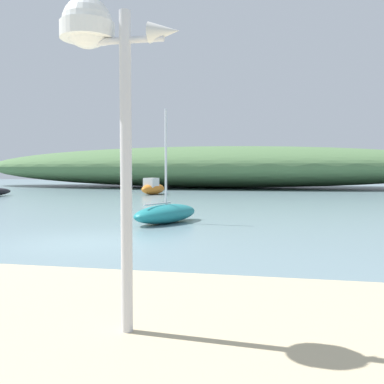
% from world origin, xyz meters
% --- Properties ---
extents(ground_plane, '(120.00, 120.00, 0.00)m').
position_xyz_m(ground_plane, '(0.00, 0.00, 0.00)').
color(ground_plane, gray).
extents(distant_hill, '(49.86, 14.15, 4.11)m').
position_xyz_m(distant_hill, '(-2.14, 33.93, 2.05)').
color(distant_hill, '#517547').
rests_on(distant_hill, ground).
extents(mast_structure, '(1.24, 0.56, 3.43)m').
position_xyz_m(mast_structure, '(3.10, -6.15, 3.06)').
color(mast_structure, silver).
rests_on(mast_structure, beach_sand).
extents(sailboat_far_left, '(2.25, 3.37, 3.94)m').
position_xyz_m(sailboat_far_left, '(0.94, 4.39, 0.34)').
color(sailboat_far_left, teal).
rests_on(sailboat_far_left, ground).
extents(motorboat_west_reach, '(1.68, 2.86, 1.21)m').
position_xyz_m(motorboat_west_reach, '(-4.45, 20.58, 0.49)').
color(motorboat_west_reach, orange).
rests_on(motorboat_west_reach, ground).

